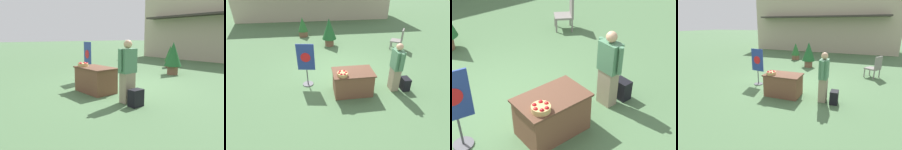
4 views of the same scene
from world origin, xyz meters
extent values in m
plane|color=#4C7047|center=(0.00, 0.00, 0.00)|extent=(120.00, 120.00, 0.00)
cube|color=#B7A88E|center=(-0.66, 11.32, 2.43)|extent=(12.42, 4.72, 4.86)
cube|color=#38332D|center=(-0.66, 8.52, 3.01)|extent=(10.55, 0.90, 0.12)
cube|color=brown|center=(0.24, -1.20, 0.36)|extent=(1.18, 0.75, 0.72)
cube|color=brown|center=(0.24, -1.20, 0.74)|extent=(1.25, 0.79, 0.04)
cylinder|color=tan|center=(-0.12, -1.40, 0.81)|extent=(0.32, 0.32, 0.10)
sphere|color=red|center=(-0.01, -1.40, 0.85)|extent=(0.08, 0.08, 0.08)
sphere|color=red|center=(-0.06, -1.31, 0.85)|extent=(0.08, 0.08, 0.08)
sphere|color=red|center=(-0.18, -1.31, 0.85)|extent=(0.08, 0.08, 0.08)
sphere|color=red|center=(-0.23, -1.41, 0.85)|extent=(0.08, 0.08, 0.08)
sphere|color=#A30F14|center=(-0.17, -1.50, 0.85)|extent=(0.08, 0.08, 0.08)
sphere|color=red|center=(-0.07, -1.50, 0.85)|extent=(0.08, 0.08, 0.08)
cube|color=gray|center=(1.62, -1.20, 0.38)|extent=(0.24, 0.34, 0.77)
cube|color=#4C7F5B|center=(1.62, -1.20, 1.07)|extent=(0.26, 0.42, 0.60)
sphere|color=tan|center=(1.62, -1.20, 1.48)|extent=(0.21, 0.21, 0.21)
cylinder|color=#4C7F5B|center=(1.62, -1.46, 1.09)|extent=(0.09, 0.09, 0.55)
cylinder|color=#4C7F5B|center=(1.62, -0.94, 1.09)|extent=(0.09, 0.09, 0.55)
cube|color=black|center=(1.99, -1.27, 0.21)|extent=(0.24, 0.34, 0.42)
cylinder|color=#4C4C51|center=(-1.18, -0.53, 0.01)|extent=(0.36, 0.36, 0.03)
cylinder|color=#4C4C51|center=(-1.18, -0.53, 0.31)|extent=(0.04, 0.04, 0.55)
cube|color=navy|center=(-1.18, -0.53, 1.02)|extent=(0.56, 0.12, 0.89)
cylinder|color=red|center=(-1.18, -0.55, 1.02)|extent=(0.31, 0.06, 0.32)
cylinder|color=gray|center=(2.94, 2.20, 0.19)|extent=(0.05, 0.05, 0.39)
cylinder|color=gray|center=(3.19, 2.60, 0.19)|extent=(0.05, 0.05, 0.39)
cylinder|color=gray|center=(3.33, 1.95, 0.19)|extent=(0.05, 0.05, 0.39)
cylinder|color=gray|center=(3.59, 2.34, 0.19)|extent=(0.05, 0.05, 0.39)
cube|color=gray|center=(3.26, 2.27, 0.42)|extent=(0.76, 0.76, 0.06)
cube|color=gray|center=(3.47, 2.14, 0.73)|extent=(0.35, 0.50, 0.57)
cylinder|color=brown|center=(-1.49, 5.01, 0.16)|extent=(0.51, 0.51, 0.32)
cone|color=#28662D|center=(-1.49, 5.01, 0.74)|extent=(0.59, 0.59, 0.83)
cylinder|color=brown|center=(-0.06, 3.19, 0.19)|extent=(0.46, 0.46, 0.38)
cone|color=#1E5628|center=(-0.06, 3.19, 0.90)|extent=(0.74, 0.74, 1.05)
camera|label=1|loc=(5.50, -4.98, 1.68)|focal=35.00mm
camera|label=2|loc=(-0.87, -5.75, 3.32)|focal=28.00mm
camera|label=3|loc=(-2.27, -4.69, 3.89)|focal=50.00mm
camera|label=4|loc=(2.52, -6.47, 2.40)|focal=28.00mm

